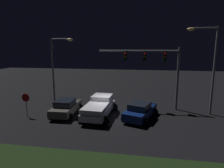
{
  "coord_description": "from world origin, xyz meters",
  "views": [
    {
      "loc": [
        3.32,
        -17.2,
        6.41
      ],
      "look_at": [
        0.2,
        1.69,
        2.82
      ],
      "focal_mm": 31.05,
      "sensor_mm": 36.0,
      "label": 1
    }
  ],
  "objects_px": {
    "car_sedan": "(66,107)",
    "stop_sign": "(26,101)",
    "pickup_truck": "(99,106)",
    "street_lamp_left": "(57,62)",
    "traffic_signal_gantry": "(154,63)",
    "street_lamp_right": "(209,60)",
    "car_sedan_far": "(140,111)"
  },
  "relations": [
    {
      "from": "street_lamp_left",
      "to": "stop_sign",
      "type": "bearing_deg",
      "value": -99.12
    },
    {
      "from": "pickup_truck",
      "to": "street_lamp_left",
      "type": "bearing_deg",
      "value": 59.02
    },
    {
      "from": "street_lamp_left",
      "to": "stop_sign",
      "type": "distance_m",
      "value": 6.2
    },
    {
      "from": "car_sedan",
      "to": "stop_sign",
      "type": "xyz_separation_m",
      "value": [
        -3.4,
        -1.23,
        0.82
      ]
    },
    {
      "from": "pickup_truck",
      "to": "traffic_signal_gantry",
      "type": "height_order",
      "value": "traffic_signal_gantry"
    },
    {
      "from": "car_sedan",
      "to": "pickup_truck",
      "type": "bearing_deg",
      "value": -90.3
    },
    {
      "from": "street_lamp_right",
      "to": "stop_sign",
      "type": "bearing_deg",
      "value": -168.11
    },
    {
      "from": "street_lamp_right",
      "to": "stop_sign",
      "type": "relative_size",
      "value": 3.74
    },
    {
      "from": "street_lamp_left",
      "to": "pickup_truck",
      "type": "bearing_deg",
      "value": -33.62
    },
    {
      "from": "car_sedan_far",
      "to": "pickup_truck",
      "type": "bearing_deg",
      "value": 108.28
    },
    {
      "from": "traffic_signal_gantry",
      "to": "street_lamp_right",
      "type": "height_order",
      "value": "street_lamp_right"
    },
    {
      "from": "car_sedan",
      "to": "street_lamp_left",
      "type": "height_order",
      "value": "street_lamp_left"
    },
    {
      "from": "car_sedan",
      "to": "car_sedan_far",
      "type": "distance_m",
      "value": 7.16
    },
    {
      "from": "street_lamp_right",
      "to": "pickup_truck",
      "type": "bearing_deg",
      "value": -167.5
    },
    {
      "from": "street_lamp_left",
      "to": "stop_sign",
      "type": "relative_size",
      "value": 3.39
    },
    {
      "from": "traffic_signal_gantry",
      "to": "car_sedan_far",
      "type": "bearing_deg",
      "value": -110.33
    },
    {
      "from": "car_sedan_far",
      "to": "traffic_signal_gantry",
      "type": "xyz_separation_m",
      "value": [
        1.22,
        3.3,
        4.16
      ]
    },
    {
      "from": "pickup_truck",
      "to": "street_lamp_left",
      "type": "distance_m",
      "value": 8.03
    },
    {
      "from": "stop_sign",
      "to": "car_sedan",
      "type": "bearing_deg",
      "value": 19.86
    },
    {
      "from": "car_sedan",
      "to": "stop_sign",
      "type": "height_order",
      "value": "stop_sign"
    },
    {
      "from": "pickup_truck",
      "to": "street_lamp_left",
      "type": "height_order",
      "value": "street_lamp_left"
    },
    {
      "from": "car_sedan_far",
      "to": "traffic_signal_gantry",
      "type": "bearing_deg",
      "value": -1.26
    },
    {
      "from": "pickup_truck",
      "to": "street_lamp_right",
      "type": "height_order",
      "value": "street_lamp_right"
    },
    {
      "from": "car_sedan",
      "to": "stop_sign",
      "type": "bearing_deg",
      "value": 108.26
    },
    {
      "from": "pickup_truck",
      "to": "stop_sign",
      "type": "xyz_separation_m",
      "value": [
        -6.72,
        -1.3,
        0.56
      ]
    },
    {
      "from": "traffic_signal_gantry",
      "to": "street_lamp_left",
      "type": "relative_size",
      "value": 1.1
    },
    {
      "from": "car_sedan",
      "to": "traffic_signal_gantry",
      "type": "bearing_deg",
      "value": -69.98
    },
    {
      "from": "street_lamp_right",
      "to": "stop_sign",
      "type": "distance_m",
      "value": 17.48
    },
    {
      "from": "car_sedan",
      "to": "stop_sign",
      "type": "relative_size",
      "value": 1.99
    },
    {
      "from": "street_lamp_left",
      "to": "traffic_signal_gantry",
      "type": "bearing_deg",
      "value": -3.49
    },
    {
      "from": "stop_sign",
      "to": "traffic_signal_gantry",
      "type": "bearing_deg",
      "value": 21.12
    },
    {
      "from": "car_sedan",
      "to": "car_sedan_far",
      "type": "height_order",
      "value": "same"
    }
  ]
}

